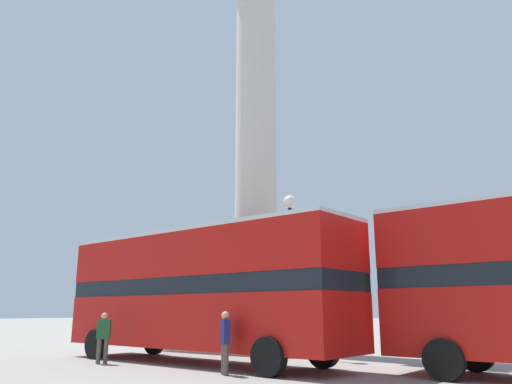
% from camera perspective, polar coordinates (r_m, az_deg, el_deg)
% --- Properties ---
extents(ground_plane, '(200.00, 200.00, 0.00)m').
position_cam_1_polar(ground_plane, '(22.45, 0.00, -17.64)').
color(ground_plane, gray).
extents(monument_column, '(5.58, 5.58, 19.93)m').
position_cam_1_polar(monument_column, '(22.99, 0.00, -0.29)').
color(monument_column, beige).
rests_on(monument_column, ground_plane).
extents(bus_a, '(11.26, 3.55, 4.25)m').
position_cam_1_polar(bus_a, '(17.00, -6.31, -10.96)').
color(bus_a, '#B7140F').
rests_on(bus_a, ground_plane).
extents(equestrian_statue, '(4.15, 3.38, 5.80)m').
position_cam_1_polar(equestrian_statue, '(34.20, -9.89, -13.35)').
color(equestrian_statue, beige).
rests_on(equestrian_statue, ground_plane).
extents(street_lamp, '(0.50, 0.50, 5.98)m').
position_cam_1_polar(street_lamp, '(18.86, 3.98, -6.95)').
color(street_lamp, black).
rests_on(street_lamp, ground_plane).
extents(pedestrian_near_lamp, '(0.45, 0.39, 1.63)m').
position_cam_1_polar(pedestrian_near_lamp, '(13.90, -3.55, -16.48)').
color(pedestrian_near_lamp, '#4C473D').
rests_on(pedestrian_near_lamp, ground_plane).
extents(pedestrian_by_plinth, '(0.43, 0.39, 1.59)m').
position_cam_1_polar(pedestrian_by_plinth, '(17.40, -17.06, -15.44)').
color(pedestrian_by_plinth, '#4C473D').
rests_on(pedestrian_by_plinth, ground_plane).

